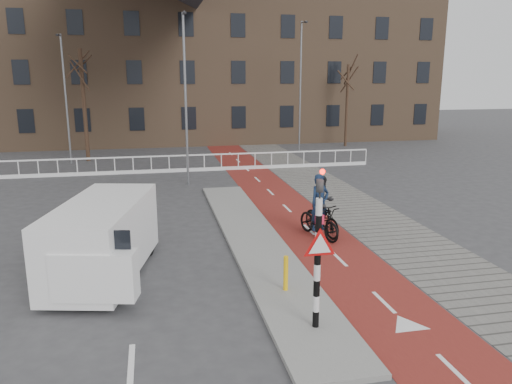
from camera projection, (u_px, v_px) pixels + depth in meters
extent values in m
plane|color=#38383A|center=(313.00, 291.00, 12.92)|extent=(120.00, 120.00, 0.00)
cube|color=maroon|center=(275.00, 197.00, 22.74)|extent=(2.50, 60.00, 0.01)
cube|color=slate|center=(334.00, 194.00, 23.30)|extent=(3.00, 60.00, 0.01)
cube|color=gray|center=(255.00, 241.00, 16.57)|extent=(1.80, 16.00, 0.12)
cylinder|color=black|center=(317.00, 264.00, 10.53)|extent=(0.14, 0.14, 2.88)
imported|color=black|center=(320.00, 179.00, 10.11)|extent=(0.13, 0.16, 0.80)
cylinder|color=#FF0C05|center=(322.00, 172.00, 9.93)|extent=(0.11, 0.02, 0.11)
cylinder|color=yellow|center=(286.00, 273.00, 12.60)|extent=(0.12, 0.12, 0.91)
imported|color=black|center=(319.00, 221.00, 17.06)|extent=(1.36, 2.25, 1.12)
imported|color=#12213D|center=(320.00, 203.00, 16.90)|extent=(0.82, 0.66, 1.94)
cube|color=#ED2147|center=(320.00, 220.00, 16.47)|extent=(0.30, 0.24, 0.31)
imported|color=black|center=(322.00, 218.00, 17.26)|extent=(1.08, 2.05, 1.19)
imported|color=black|center=(322.00, 202.00, 17.13)|extent=(1.06, 0.93, 1.86)
cube|color=white|center=(103.00, 237.00, 13.67)|extent=(2.99, 5.17, 1.94)
cube|color=#1A772D|center=(65.00, 243.00, 13.50)|extent=(0.72, 3.04, 0.55)
cube|color=#1A772D|center=(140.00, 238.00, 13.89)|extent=(0.72, 3.04, 0.55)
cube|color=black|center=(94.00, 249.00, 11.60)|extent=(1.72, 0.44, 0.90)
cylinder|color=black|center=(50.00, 288.00, 12.26)|extent=(0.39, 0.72, 0.68)
cylinder|color=black|center=(117.00, 289.00, 12.23)|extent=(0.39, 0.72, 0.68)
cylinder|color=black|center=(95.00, 244.00, 15.48)|extent=(0.39, 0.72, 0.68)
cylinder|color=black|center=(148.00, 244.00, 15.44)|extent=(0.39, 0.72, 0.68)
cube|color=silver|center=(133.00, 157.00, 27.89)|extent=(28.00, 0.08, 0.08)
cube|color=silver|center=(134.00, 172.00, 28.08)|extent=(28.00, 0.10, 0.20)
cube|color=#7F6047|center=(159.00, 68.00, 41.41)|extent=(46.00, 10.00, 12.00)
cylinder|color=black|center=(84.00, 106.00, 31.48)|extent=(0.25, 0.25, 7.01)
cylinder|color=black|center=(347.00, 106.00, 38.19)|extent=(0.21, 0.21, 6.18)
cylinder|color=slate|center=(186.00, 102.00, 24.42)|extent=(0.12, 0.12, 8.32)
cylinder|color=slate|center=(66.00, 100.00, 30.44)|extent=(0.12, 0.12, 7.80)
cylinder|color=slate|center=(300.00, 89.00, 34.62)|extent=(0.12, 0.12, 8.95)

